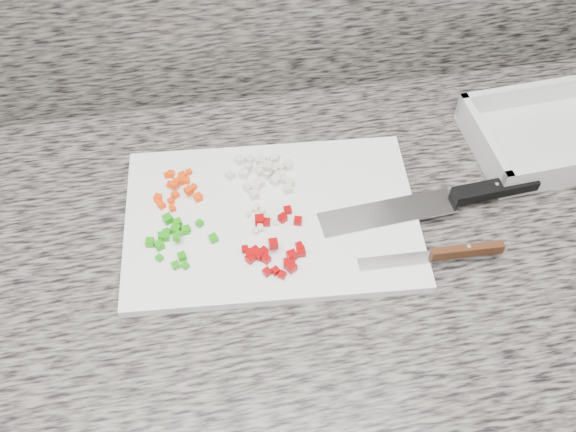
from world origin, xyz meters
name	(u,v)px	position (x,y,z in m)	size (l,w,h in m)	color
cabinet	(242,384)	(0.00, 1.44, 0.43)	(3.92, 0.62, 0.86)	white
countertop	(224,256)	(0.00, 1.44, 0.88)	(3.96, 0.64, 0.04)	#67625B
cutting_board	(271,218)	(0.07, 1.47, 0.91)	(0.40, 0.27, 0.01)	white
carrot_pile	(178,189)	(-0.05, 1.54, 0.92)	(0.07, 0.07, 0.02)	#FE4005
onion_pile	(265,174)	(0.07, 1.54, 0.92)	(0.10, 0.08, 0.02)	beige
green_pepper_pile	(175,237)	(-0.06, 1.46, 0.92)	(0.10, 0.09, 0.02)	#1E960D
red_pepper_pile	(274,248)	(0.07, 1.41, 0.92)	(0.09, 0.11, 0.02)	#9D0205
garlic_pile	(260,218)	(0.06, 1.47, 0.92)	(0.04, 0.05, 0.01)	beige
chef_knife	(459,197)	(0.34, 1.46, 0.92)	(0.32, 0.06, 0.02)	silver
paring_knife	(449,253)	(0.29, 1.37, 0.92)	(0.19, 0.02, 0.02)	silver
tray	(551,136)	(0.52, 1.55, 0.92)	(0.25, 0.19, 0.05)	silver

